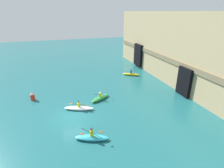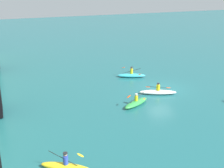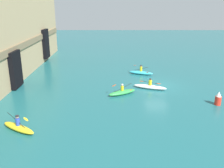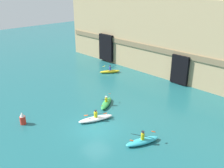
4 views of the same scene
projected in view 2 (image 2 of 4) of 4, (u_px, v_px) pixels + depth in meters
ground_plane at (161, 89)px, 31.53m from camera, size 120.00×120.00×0.00m
kayak_green at (136, 103)px, 27.58m from camera, size 2.27×3.08×1.16m
kayak_yellow at (66, 166)px, 18.40m from camera, size 2.24×3.02×1.27m
kayak_white at (158, 92)px, 30.12m from camera, size 2.04×3.64×1.15m
kayak_cyan at (131, 75)px, 35.10m from camera, size 1.89×3.24×1.22m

